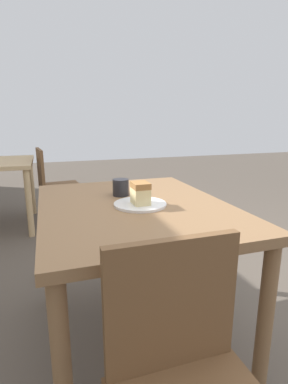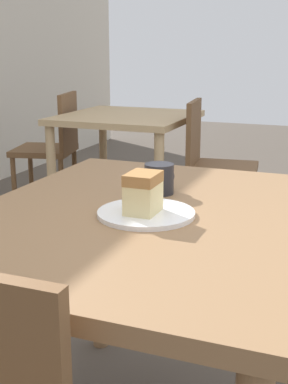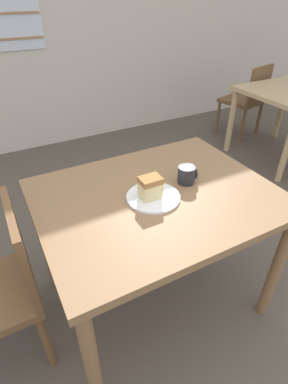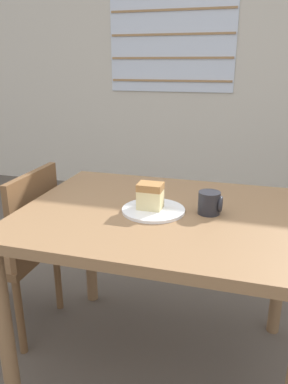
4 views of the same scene
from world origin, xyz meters
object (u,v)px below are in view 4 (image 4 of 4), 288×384
plate (153,210)px  cake_slice (150,196)px  chair_near_window (15,245)px  coffee_mug (210,203)px  dining_table_near (162,234)px

plate → cake_slice: size_ratio=2.43×
chair_near_window → plate: 0.78m
chair_near_window → plate: (0.71, -0.09, 0.30)m
plate → cake_slice: 0.06m
chair_near_window → coffee_mug: bearing=86.9°
chair_near_window → cake_slice: size_ratio=8.30×
dining_table_near → coffee_mug: 0.23m
dining_table_near → plate: 0.11m
plate → coffee_mug: coffee_mug is taller
dining_table_near → cake_slice: bearing=-158.6°
coffee_mug → dining_table_near: bearing=-173.7°
chair_near_window → coffee_mug: 0.99m
plate → dining_table_near: bearing=30.0°
chair_near_window → cake_slice: 0.79m
cake_slice → coffee_mug: cake_slice is taller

